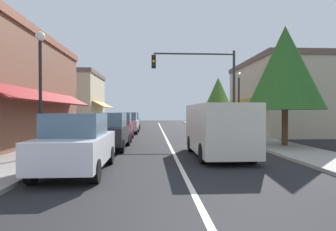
{
  "coord_description": "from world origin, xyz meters",
  "views": [
    {
      "loc": [
        -0.9,
        -3.54,
        1.82
      ],
      "look_at": [
        0.06,
        14.89,
        1.58
      ],
      "focal_mm": 30.83,
      "sensor_mm": 36.0,
      "label": 1
    }
  ],
  "objects_px": {
    "street_lamp_left_near": "(40,74)",
    "traffic_signal_mast_arm": "(206,78)",
    "parked_car_third_left": "(119,127)",
    "parked_car_far_left": "(128,123)",
    "street_lamp_right_mid": "(239,94)",
    "tree_right_near": "(285,68)",
    "parked_car_distant_left": "(131,121)",
    "tree_right_far": "(218,92)",
    "van_in_lane": "(218,128)",
    "parked_car_second_left": "(109,131)",
    "parked_car_nearest_left": "(77,143)"
  },
  "relations": [
    {
      "from": "parked_car_second_left",
      "to": "tree_right_far",
      "type": "distance_m",
      "value": 19.29
    },
    {
      "from": "street_lamp_right_mid",
      "to": "tree_right_far",
      "type": "relative_size",
      "value": 0.83
    },
    {
      "from": "street_lamp_left_near",
      "to": "tree_right_near",
      "type": "bearing_deg",
      "value": 15.74
    },
    {
      "from": "street_lamp_right_mid",
      "to": "parked_car_third_left",
      "type": "bearing_deg",
      "value": -168.94
    },
    {
      "from": "parked_car_second_left",
      "to": "van_in_lane",
      "type": "relative_size",
      "value": 0.79
    },
    {
      "from": "parked_car_far_left",
      "to": "parked_car_distant_left",
      "type": "bearing_deg",
      "value": 90.77
    },
    {
      "from": "parked_car_second_left",
      "to": "tree_right_far",
      "type": "xyz_separation_m",
      "value": [
        9.18,
        16.68,
        3.1
      ]
    },
    {
      "from": "parked_car_third_left",
      "to": "tree_right_near",
      "type": "bearing_deg",
      "value": -26.84
    },
    {
      "from": "street_lamp_left_near",
      "to": "street_lamp_right_mid",
      "type": "xyz_separation_m",
      "value": [
        10.34,
        8.89,
        -0.17
      ]
    },
    {
      "from": "van_in_lane",
      "to": "tree_right_far",
      "type": "xyz_separation_m",
      "value": [
        4.41,
        19.2,
        2.83
      ]
    },
    {
      "from": "parked_car_nearest_left",
      "to": "street_lamp_left_near",
      "type": "distance_m",
      "value": 4.0
    },
    {
      "from": "parked_car_second_left",
      "to": "traffic_signal_mast_arm",
      "type": "distance_m",
      "value": 8.96
    },
    {
      "from": "street_lamp_left_near",
      "to": "tree_right_near",
      "type": "height_order",
      "value": "tree_right_near"
    },
    {
      "from": "tree_right_near",
      "to": "street_lamp_right_mid",
      "type": "bearing_deg",
      "value": 96.12
    },
    {
      "from": "parked_car_second_left",
      "to": "street_lamp_right_mid",
      "type": "height_order",
      "value": "street_lamp_right_mid"
    },
    {
      "from": "traffic_signal_mast_arm",
      "to": "tree_right_near",
      "type": "relative_size",
      "value": 0.99
    },
    {
      "from": "parked_car_third_left",
      "to": "van_in_lane",
      "type": "xyz_separation_m",
      "value": [
        4.82,
        -6.89,
        0.27
      ]
    },
    {
      "from": "parked_car_nearest_left",
      "to": "parked_car_distant_left",
      "type": "xyz_separation_m",
      "value": [
        0.05,
        20.57,
        0.0
      ]
    },
    {
      "from": "parked_car_third_left",
      "to": "van_in_lane",
      "type": "relative_size",
      "value": 0.8
    },
    {
      "from": "parked_car_nearest_left",
      "to": "traffic_signal_mast_arm",
      "type": "relative_size",
      "value": 0.67
    },
    {
      "from": "street_lamp_left_near",
      "to": "tree_right_near",
      "type": "relative_size",
      "value": 0.79
    },
    {
      "from": "parked_car_far_left",
      "to": "street_lamp_left_near",
      "type": "relative_size",
      "value": 0.84
    },
    {
      "from": "traffic_signal_mast_arm",
      "to": "tree_right_far",
      "type": "bearing_deg",
      "value": 72.88
    },
    {
      "from": "van_in_lane",
      "to": "tree_right_far",
      "type": "relative_size",
      "value": 0.94
    },
    {
      "from": "van_in_lane",
      "to": "tree_right_far",
      "type": "bearing_deg",
      "value": 76.55
    },
    {
      "from": "traffic_signal_mast_arm",
      "to": "parked_car_far_left",
      "type": "bearing_deg",
      "value": 143.23
    },
    {
      "from": "tree_right_near",
      "to": "parked_car_distant_left",
      "type": "bearing_deg",
      "value": 120.72
    },
    {
      "from": "parked_car_nearest_left",
      "to": "parked_car_third_left",
      "type": "relative_size",
      "value": 0.99
    },
    {
      "from": "parked_car_third_left",
      "to": "traffic_signal_mast_arm",
      "type": "bearing_deg",
      "value": 12.96
    },
    {
      "from": "parked_car_nearest_left",
      "to": "street_lamp_right_mid",
      "type": "bearing_deg",
      "value": 53.19
    },
    {
      "from": "traffic_signal_mast_arm",
      "to": "street_lamp_left_near",
      "type": "height_order",
      "value": "traffic_signal_mast_arm"
    },
    {
      "from": "tree_right_far",
      "to": "parked_car_far_left",
      "type": "bearing_deg",
      "value": -145.01
    },
    {
      "from": "parked_car_second_left",
      "to": "traffic_signal_mast_arm",
      "type": "bearing_deg",
      "value": 45.83
    },
    {
      "from": "street_lamp_left_near",
      "to": "street_lamp_right_mid",
      "type": "relative_size",
      "value": 1.06
    },
    {
      "from": "van_in_lane",
      "to": "tree_right_near",
      "type": "bearing_deg",
      "value": 33.09
    },
    {
      "from": "parked_car_second_left",
      "to": "parked_car_nearest_left",
      "type": "bearing_deg",
      "value": -90.56
    },
    {
      "from": "parked_car_distant_left",
      "to": "tree_right_near",
      "type": "bearing_deg",
      "value": -60.21
    },
    {
      "from": "street_lamp_right_mid",
      "to": "tree_right_far",
      "type": "height_order",
      "value": "tree_right_far"
    },
    {
      "from": "parked_car_second_left",
      "to": "tree_right_near",
      "type": "relative_size",
      "value": 0.67
    },
    {
      "from": "street_lamp_left_near",
      "to": "traffic_signal_mast_arm",
      "type": "bearing_deg",
      "value": 47.79
    },
    {
      "from": "parked_car_third_left",
      "to": "tree_right_far",
      "type": "relative_size",
      "value": 0.75
    },
    {
      "from": "parked_car_second_left",
      "to": "street_lamp_left_near",
      "type": "bearing_deg",
      "value": -125.45
    },
    {
      "from": "traffic_signal_mast_arm",
      "to": "tree_right_far",
      "type": "xyz_separation_m",
      "value": [
        3.32,
        10.78,
        -0.24
      ]
    },
    {
      "from": "tree_right_near",
      "to": "parked_car_second_left",
      "type": "bearing_deg",
      "value": -178.89
    },
    {
      "from": "parked_car_distant_left",
      "to": "traffic_signal_mast_arm",
      "type": "bearing_deg",
      "value": -58.29
    },
    {
      "from": "tree_right_near",
      "to": "parked_car_far_left",
      "type": "bearing_deg",
      "value": 131.15
    },
    {
      "from": "parked_car_nearest_left",
      "to": "parked_car_second_left",
      "type": "relative_size",
      "value": 1.0
    },
    {
      "from": "street_lamp_left_near",
      "to": "parked_car_third_left",
      "type": "bearing_deg",
      "value": 74.01
    },
    {
      "from": "tree_right_far",
      "to": "street_lamp_left_near",
      "type": "bearing_deg",
      "value": -120.0
    },
    {
      "from": "parked_car_distant_left",
      "to": "van_in_lane",
      "type": "distance_m",
      "value": 18.33
    }
  ]
}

